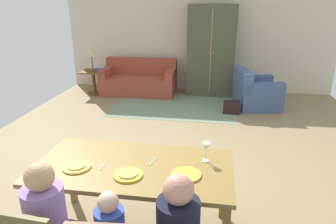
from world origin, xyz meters
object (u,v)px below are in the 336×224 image
table_lamp (91,53)px  dining_table (134,172)px  plate_near_child (128,175)px  book_upper (99,69)px  wine_glass (206,148)px  armoire (211,51)px  armchair (255,93)px  couch (139,81)px  handbag (231,107)px  plate_near_man (77,167)px  plate_near_woman (186,175)px  book_lower (99,71)px  side_table (94,79)px

table_lamp → dining_table: bearing=-63.9°
plate_near_child → book_upper: size_ratio=1.14×
wine_glass → table_lamp: 5.21m
armoire → armchair: bearing=-41.9°
plate_near_child → armchair: armchair is taller
dining_table → wine_glass: 0.70m
couch → handbag: size_ratio=5.52×
wine_glass → armchair: bearing=77.2°
plate_near_man → table_lamp: size_ratio=0.46×
dining_table → plate_near_woman: size_ratio=7.12×
book_lower → armchair: bearing=-6.0°
side_table → armchair: bearing=-6.2°
plate_near_woman → armoire: size_ratio=0.12×
plate_near_man → side_table: plate_near_man is taller
armoire → handbag: size_ratio=6.56×
table_lamp → plate_near_woman: bearing=-59.7°
plate_near_woman → side_table: (-2.71, 4.63, -0.39)m
armoire → book_lower: armoire is taller
handbag → plate_near_child: bearing=-105.3°
armchair → book_upper: size_ratio=4.64×
dining_table → couch: bearing=103.5°
side_table → plate_near_man: bearing=-69.6°
table_lamp → book_upper: table_lamp is taller
dining_table → table_lamp: bearing=116.1°
couch → armoire: size_ratio=0.84×
dining_table → handbag: 3.82m
plate_near_child → handbag: 4.00m
dining_table → book_upper: dining_table is taller
plate_near_child → handbag: (1.04, 3.81, -0.64)m
plate_near_child → couch: bearing=103.1°
book_lower → side_table: bearing=168.7°
wine_glass → table_lamp: table_lamp is taller
armchair → book_lower: bearing=174.0°
armchair → book_lower: (-3.59, 0.38, 0.28)m
armchair → handbag: (-0.50, -0.49, -0.19)m
dining_table → plate_near_woman: 0.51m
couch → plate_near_woman: bearing=-71.4°
side_table → book_lower: (0.17, -0.03, 0.22)m
plate_near_man → table_lamp: bearing=110.4°
handbag → armchair: bearing=44.5°
dining_table → plate_near_man: size_ratio=7.12×
handbag → plate_near_man: bearing=-112.2°
book_lower → handbag: bearing=-15.6°
table_lamp → side_table: bearing=-90.0°
book_upper → handbag: bearing=-16.0°
wine_glass → book_upper: wine_glass is taller
dining_table → handbag: (1.04, 3.63, -0.56)m
plate_near_woman → couch: 5.18m
armoire → dining_table: bearing=-96.4°
plate_near_man → plate_near_child: (0.49, -0.06, 0.00)m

